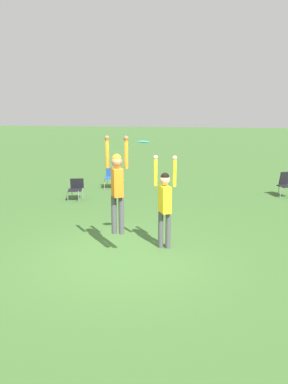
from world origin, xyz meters
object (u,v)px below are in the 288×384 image
(frisbee, at_px, (143,142))
(camping_chair_1, at_px, (111,176))
(person_jumping, at_px, (117,183))
(person_defending, at_px, (165,200))
(camping_chair_0, at_px, (76,188))
(camping_chair_2, at_px, (285,182))

(frisbee, bearing_deg, camping_chair_1, 111.83)
(person_jumping, height_order, camping_chair_1, person_jumping)
(person_jumping, height_order, person_defending, person_jumping)
(person_jumping, xyz_separation_m, camping_chair_1, (-2.06, 6.79, -1.09))
(person_jumping, height_order, camping_chair_0, person_jumping)
(person_defending, height_order, camping_chair_0, person_defending)
(camping_chair_0, distance_m, camping_chair_1, 2.30)
(frisbee, relative_size, camping_chair_2, 0.30)
(frisbee, relative_size, camping_chair_0, 0.37)
(camping_chair_2, bearing_deg, person_defending, 30.58)
(camping_chair_0, relative_size, camping_chair_2, 0.82)
(person_jumping, bearing_deg, frisbee, -79.55)
(person_defending, bearing_deg, camping_chair_2, 122.07)
(camping_chair_1, bearing_deg, person_jumping, 89.36)
(person_jumping, height_order, frisbee, person_jumping)
(person_defending, bearing_deg, camping_chair_0, -164.42)
(frisbee, bearing_deg, person_defending, 12.87)
(camping_chair_0, relative_size, camping_chair_1, 0.89)
(person_defending, bearing_deg, camping_chair_1, 179.15)
(camping_chair_1, bearing_deg, camping_chair_0, 55.04)
(camping_chair_1, bearing_deg, frisbee, 94.32)
(person_defending, height_order, camping_chair_2, person_defending)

